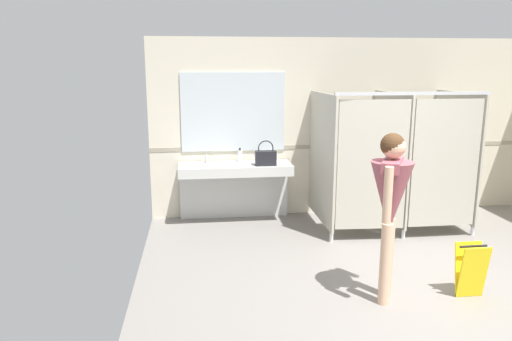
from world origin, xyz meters
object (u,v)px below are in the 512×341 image
soap_dispenser (240,156)px  wet_floor_sign (471,270)px  person_standing (390,197)px  handbag (266,157)px

soap_dispenser → wet_floor_sign: bearing=-54.1°
soap_dispenser → wet_floor_sign: size_ratio=0.38×
person_standing → handbag: 2.61m
person_standing → handbag: size_ratio=4.59×
wet_floor_sign → person_standing: bearing=177.3°
handbag → wet_floor_sign: handbag is taller
soap_dispenser → wet_floor_sign: 3.55m
handbag → person_standing: bearing=-71.4°
person_standing → soap_dispenser: (-1.18, 2.78, -0.09)m
person_standing → soap_dispenser: size_ratio=7.98×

